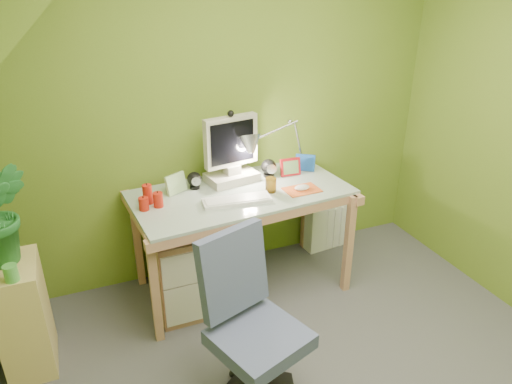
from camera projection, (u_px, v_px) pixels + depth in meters
name	position (u px, v px, depth m)	size (l,w,h in m)	color
wall_back	(223.00, 112.00, 3.23)	(3.20, 0.01, 2.40)	olive
slope_ceiling	(55.00, 62.00, 1.27)	(1.10, 3.20, 1.10)	white
desk	(242.00, 241.00, 3.27)	(1.42, 0.71, 0.76)	tan
monitor	(231.00, 145.00, 3.15)	(0.39, 0.22, 0.53)	beige
speaker_left	(194.00, 180.00, 3.12)	(0.10, 0.10, 0.11)	black
speaker_right	(269.00, 168.00, 3.31)	(0.11, 0.11, 0.13)	black
keyboard	(237.00, 200.00, 2.96)	(0.43, 0.14, 0.02)	white
mousepad	(302.00, 190.00, 3.12)	(0.23, 0.16, 0.01)	#D35520
mouse	(302.00, 188.00, 3.11)	(0.11, 0.07, 0.04)	white
amber_tumbler	(271.00, 185.00, 3.08)	(0.07, 0.07, 0.09)	brown
candle_cluster	(149.00, 197.00, 2.88)	(0.17, 0.15, 0.12)	#B61E0F
photo_frame_red	(290.00, 167.00, 3.33)	(0.15, 0.02, 0.13)	#B4131B
photo_frame_blue	(305.00, 163.00, 3.41)	(0.14, 0.02, 0.12)	#164597
photo_frame_green	(176.00, 184.00, 3.06)	(0.15, 0.02, 0.13)	#A6CE8E
desk_lamp	(291.00, 134.00, 3.29)	(0.54, 0.23, 0.58)	#ABAAAF
side_ledge	(24.00, 316.00, 2.61)	(0.25, 0.38, 0.67)	tan
green_cup	(11.00, 273.00, 2.33)	(0.07, 0.07, 0.09)	#4DA344
task_chair	(260.00, 338.00, 2.32)	(0.48, 0.48, 0.86)	#444C70
radiator	(326.00, 225.00, 3.86)	(0.38, 0.15, 0.38)	white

